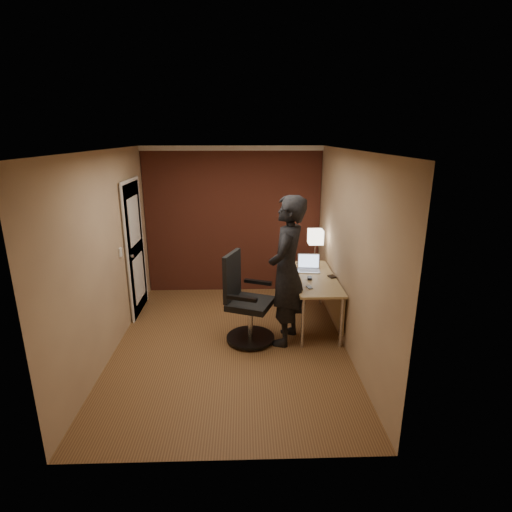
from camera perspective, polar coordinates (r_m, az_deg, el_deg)
The scene contains 9 objects.
room at distance 6.45m, azimuth -5.84°, elevation 5.23°, with size 4.00×4.00×4.00m.
desk at distance 5.81m, azimuth 8.96°, elevation -4.12°, with size 0.60×1.50×0.73m.
desk_lamp at distance 6.26m, azimuth 8.50°, elevation 2.68°, with size 0.22×0.22×0.54m.
laptop at distance 6.00m, azimuth 7.53°, elevation -1.41°, with size 0.35×0.29×0.23m.
mouse at distance 5.64m, azimuth 7.68°, elevation -3.16°, with size 0.06×0.10×0.03m, color black.
phone at distance 5.34m, azimuth 7.62°, elevation -4.44°, with size 0.06×0.12×0.01m, color black.
wallet at distance 5.77m, azimuth 10.81°, elevation -2.90°, with size 0.09×0.11×0.02m, color black.
office_chair at distance 5.31m, azimuth -1.59°, elevation -6.88°, with size 0.70×0.76×1.19m.
person at distance 5.15m, azimuth 4.41°, elevation -2.22°, with size 0.72×0.47×1.97m, color black.
Camera 1 is at (0.18, -4.76, 2.67)m, focal length 28.00 mm.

